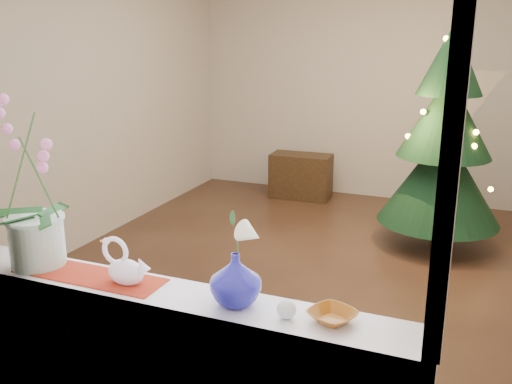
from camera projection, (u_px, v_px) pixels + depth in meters
ground at (319, 275)px, 4.72m from camera, size 5.00×5.00×0.00m
wall_back at (384, 84)px, 6.57m from camera, size 4.50×0.10×2.70m
wall_front at (140, 200)px, 2.13m from camera, size 4.50×0.10×2.70m
wall_left at (85, 99)px, 5.18m from camera, size 0.10×5.00×2.70m
windowsill at (164, 295)px, 2.37m from camera, size 2.20×0.26×0.04m
window_frame at (140, 105)px, 2.06m from camera, size 2.22×0.06×1.60m
runner at (89, 275)px, 2.50m from camera, size 0.70×0.20×0.01m
orchid_pot at (30, 184)px, 2.51m from camera, size 0.29×0.29×0.77m
swan at (125, 263)px, 2.40m from camera, size 0.24×0.14×0.20m
blue_vase at (235, 275)px, 2.21m from camera, size 0.29×0.29×0.24m
lily at (235, 223)px, 2.16m from camera, size 0.14×0.08×0.18m
paperweight at (287, 309)px, 2.13m from camera, size 0.10×0.10×0.07m
amber_dish at (332, 317)px, 2.11m from camera, size 0.19×0.19×0.04m
xmas_tree at (444, 139)px, 5.13m from camera, size 1.26×1.26×2.02m
side_table at (301, 176)px, 6.83m from camera, size 0.72×0.38×0.53m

